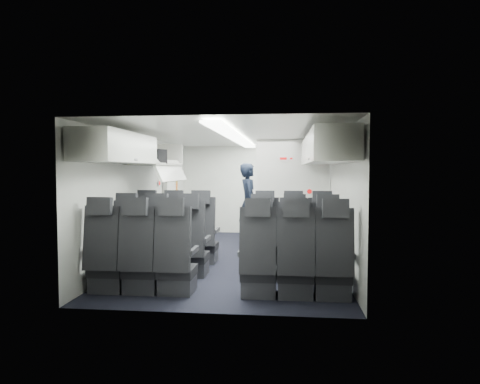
% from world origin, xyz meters
% --- Properties ---
extents(cabin_shell, '(3.41, 6.01, 2.16)m').
position_xyz_m(cabin_shell, '(0.00, 0.00, 1.12)').
color(cabin_shell, black).
rests_on(cabin_shell, ground).
extents(seat_row_front, '(3.33, 0.56, 1.24)m').
position_xyz_m(seat_row_front, '(-0.00, -0.53, 0.40)').
color(seat_row_front, black).
rests_on(seat_row_front, cabin_shell).
extents(seat_row_mid, '(3.33, 0.56, 1.24)m').
position_xyz_m(seat_row_mid, '(-0.00, -1.43, 0.40)').
color(seat_row_mid, black).
rests_on(seat_row_mid, cabin_shell).
extents(seat_row_rear, '(3.33, 0.56, 1.24)m').
position_xyz_m(seat_row_rear, '(-0.00, -2.33, 0.40)').
color(seat_row_rear, black).
rests_on(seat_row_rear, cabin_shell).
extents(overhead_bin_left_rear, '(0.53, 1.80, 0.40)m').
position_xyz_m(overhead_bin_left_rear, '(-1.40, -2.00, 1.86)').
color(overhead_bin_left_rear, silver).
rests_on(overhead_bin_left_rear, cabin_shell).
extents(overhead_bin_left_front_open, '(0.64, 1.70, 0.72)m').
position_xyz_m(overhead_bin_left_front_open, '(-1.44, -0.25, 1.74)').
color(overhead_bin_left_front_open, '#9E9E93').
rests_on(overhead_bin_left_front_open, cabin_shell).
extents(overhead_bin_right_rear, '(0.53, 1.80, 0.40)m').
position_xyz_m(overhead_bin_right_rear, '(1.40, -2.00, 1.86)').
color(overhead_bin_right_rear, silver).
rests_on(overhead_bin_right_rear, cabin_shell).
extents(overhead_bin_right_front, '(0.53, 1.70, 0.40)m').
position_xyz_m(overhead_bin_right_front, '(1.40, -0.25, 1.86)').
color(overhead_bin_right_front, silver).
rests_on(overhead_bin_right_front, cabin_shell).
extents(bulkhead_partition, '(1.40, 0.15, 2.13)m').
position_xyz_m(bulkhead_partition, '(0.98, 0.80, 1.08)').
color(bulkhead_partition, silver).
rests_on(bulkhead_partition, cabin_shell).
extents(galley_unit, '(0.85, 0.52, 1.90)m').
position_xyz_m(galley_unit, '(0.95, 2.72, 0.95)').
color(galley_unit, '#939399').
rests_on(galley_unit, cabin_shell).
extents(boarding_door, '(0.12, 1.27, 1.86)m').
position_xyz_m(boarding_door, '(-1.64, 1.55, 0.95)').
color(boarding_door, silver).
rests_on(boarding_door, cabin_shell).
extents(flight_attendant, '(0.52, 0.69, 1.71)m').
position_xyz_m(flight_attendant, '(0.07, 1.57, 0.85)').
color(flight_attendant, black).
rests_on(flight_attendant, ground).
extents(carry_on_bag, '(0.46, 0.38, 0.24)m').
position_xyz_m(carry_on_bag, '(-1.36, -0.58, 1.78)').
color(carry_on_bag, black).
rests_on(carry_on_bag, overhead_bin_left_front_open).
extents(papers, '(0.19, 0.13, 0.15)m').
position_xyz_m(papers, '(0.26, 1.52, 1.10)').
color(papers, white).
rests_on(papers, flight_attendant).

